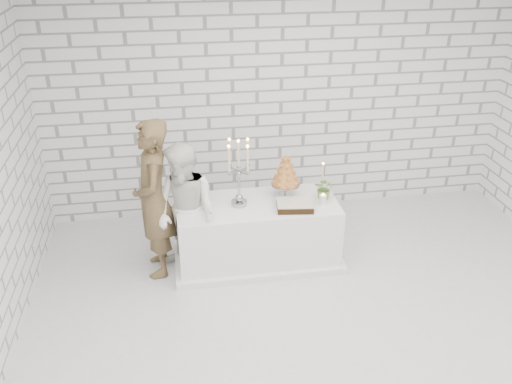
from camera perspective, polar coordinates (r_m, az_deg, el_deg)
name	(u,v)px	position (r m, az deg, el deg)	size (l,w,h in m)	color
ground	(328,323)	(5.58, 7.64, -13.58)	(6.00, 5.00, 0.01)	silver
ceiling	(353,9)	(4.29, 10.19, 18.51)	(6.00, 5.00, 0.01)	white
wall_back	(281,102)	(6.99, 2.66, 9.46)	(6.00, 0.01, 3.00)	white
cake_table	(257,232)	(6.22, 0.15, -4.26)	(1.80, 0.80, 0.75)	white
groom	(154,200)	(5.90, -10.73, -0.79)	(0.66, 0.43, 1.80)	brown
bride	(186,212)	(5.86, -7.41, -2.15)	(0.75, 0.58, 1.54)	white
candelabra	(239,173)	(5.84, -1.83, 1.99)	(0.32, 0.32, 0.78)	#93939D
croquembouche	(286,176)	(6.08, 3.15, 1.72)	(0.33, 0.33, 0.52)	#965724
chocolate_cake	(295,205)	(5.93, 4.11, -1.41)	(0.39, 0.28, 0.08)	black
pillar_candle	(323,200)	(6.03, 7.05, -0.84)	(0.08, 0.08, 0.12)	white
extra_taper	(322,177)	(6.33, 7.02, 1.60)	(0.06, 0.06, 0.32)	beige
flowers	(325,188)	(6.13, 7.26, 0.39)	(0.23, 0.20, 0.26)	#437F35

